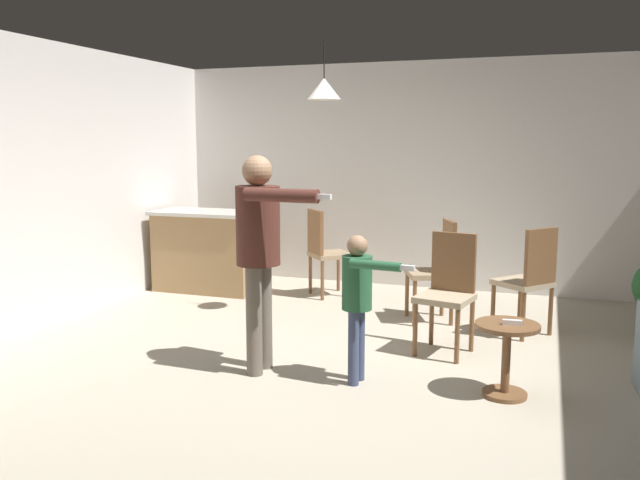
# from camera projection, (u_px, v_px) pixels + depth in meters

# --- Properties ---
(ground) EXTENTS (7.68, 7.68, 0.00)m
(ground) POSITION_uv_depth(u_px,v_px,m) (356.00, 373.00, 4.99)
(ground) COLOR #B2A893
(wall_back) EXTENTS (6.40, 0.10, 2.70)m
(wall_back) POSITION_uv_depth(u_px,v_px,m) (431.00, 176.00, 7.78)
(wall_back) COLOR silver
(wall_back) RESTS_ON ground
(wall_left) EXTENTS (0.10, 6.40, 2.70)m
(wall_left) POSITION_uv_depth(u_px,v_px,m) (14.00, 187.00, 5.84)
(wall_left) COLOR silver
(wall_left) RESTS_ON ground
(kitchen_counter) EXTENTS (1.26, 0.66, 0.95)m
(kitchen_counter) POSITION_uv_depth(u_px,v_px,m) (208.00, 251.00, 7.72)
(kitchen_counter) COLOR #99754C
(kitchen_counter) RESTS_ON ground
(side_table_by_couch) EXTENTS (0.44, 0.44, 0.52)m
(side_table_by_couch) POSITION_uv_depth(u_px,v_px,m) (506.00, 351.00, 4.49)
(side_table_by_couch) COLOR brown
(side_table_by_couch) RESTS_ON ground
(person_adult) EXTENTS (0.81, 0.50, 1.66)m
(person_adult) POSITION_uv_depth(u_px,v_px,m) (260.00, 240.00, 4.88)
(person_adult) COLOR #60564C
(person_adult) RESTS_ON ground
(person_child) EXTENTS (0.56, 0.35, 1.10)m
(person_child) POSITION_uv_depth(u_px,v_px,m) (358.00, 292.00, 4.69)
(person_child) COLOR #384260
(person_child) RESTS_ON ground
(dining_chair_by_counter) EXTENTS (0.59, 0.59, 1.00)m
(dining_chair_by_counter) POSITION_uv_depth(u_px,v_px,m) (325.00, 249.00, 7.41)
(dining_chair_by_counter) COLOR brown
(dining_chair_by_counter) RESTS_ON ground
(dining_chair_near_wall) EXTENTS (0.55, 0.55, 1.00)m
(dining_chair_near_wall) POSITION_uv_depth(u_px,v_px,m) (437.00, 266.00, 6.38)
(dining_chair_near_wall) COLOR brown
(dining_chair_near_wall) RESTS_ON ground
(dining_chair_centre_back) EXTENTS (0.59, 0.59, 1.00)m
(dining_chair_centre_back) POSITION_uv_depth(u_px,v_px,m) (529.00, 277.00, 5.88)
(dining_chair_centre_back) COLOR brown
(dining_chair_centre_back) RESTS_ON ground
(dining_chair_spare) EXTENTS (0.50, 0.50, 1.00)m
(dining_chair_spare) POSITION_uv_depth(u_px,v_px,m) (448.00, 288.00, 5.43)
(dining_chair_spare) COLOR brown
(dining_chair_spare) RESTS_ON ground
(spare_remote_on_table) EXTENTS (0.13, 0.05, 0.04)m
(spare_remote_on_table) POSITION_uv_depth(u_px,v_px,m) (512.00, 322.00, 4.42)
(spare_remote_on_table) COLOR white
(spare_remote_on_table) RESTS_ON side_table_by_couch
(ceiling_light_pendant) EXTENTS (0.32, 0.32, 0.55)m
(ceiling_light_pendant) POSITION_uv_depth(u_px,v_px,m) (324.00, 89.00, 6.12)
(ceiling_light_pendant) COLOR silver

